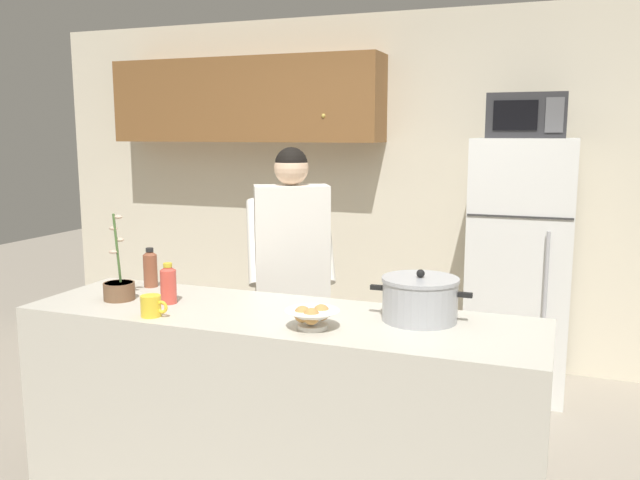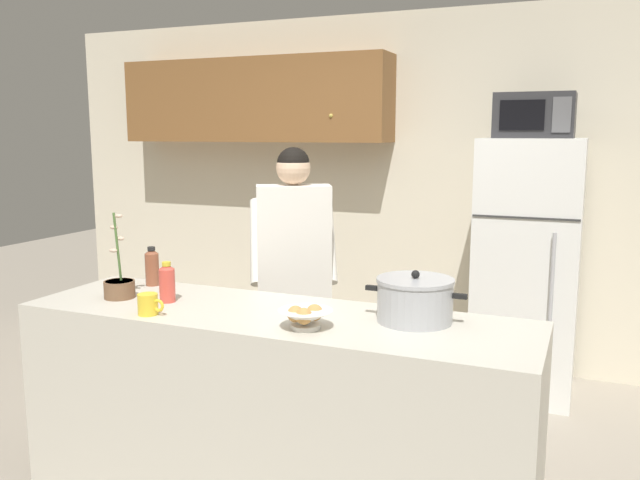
# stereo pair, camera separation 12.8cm
# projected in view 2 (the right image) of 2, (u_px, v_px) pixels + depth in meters

# --- Properties ---
(back_wall_unit) EXTENTS (6.00, 0.48, 2.60)m
(back_wall_unit) POSITION_uv_depth(u_px,v_px,m) (376.00, 170.00, 5.02)
(back_wall_unit) COLOR beige
(back_wall_unit) RESTS_ON ground
(kitchen_island) EXTENTS (2.36, 0.68, 0.92)m
(kitchen_island) POSITION_uv_depth(u_px,v_px,m) (274.00, 409.00, 3.03)
(kitchen_island) COLOR beige
(kitchen_island) RESTS_ON ground
(refrigerator) EXTENTS (0.64, 0.68, 1.69)m
(refrigerator) POSITION_uv_depth(u_px,v_px,m) (527.00, 268.00, 4.30)
(refrigerator) COLOR white
(refrigerator) RESTS_ON ground
(microwave) EXTENTS (0.48, 0.37, 0.28)m
(microwave) POSITION_uv_depth(u_px,v_px,m) (535.00, 116.00, 4.12)
(microwave) COLOR #2D2D30
(microwave) RESTS_ON refrigerator
(person_near_pot) EXTENTS (0.61, 0.57, 1.65)m
(person_near_pot) POSITION_uv_depth(u_px,v_px,m) (294.00, 256.00, 3.74)
(person_near_pot) COLOR black
(person_near_pot) RESTS_ON ground
(cooking_pot) EXTENTS (0.44, 0.33, 0.23)m
(cooking_pot) POSITION_uv_depth(u_px,v_px,m) (415.00, 300.00, 2.81)
(cooking_pot) COLOR #ADAFB5
(cooking_pot) RESTS_ON kitchen_island
(coffee_mug) EXTENTS (0.13, 0.09, 0.10)m
(coffee_mug) POSITION_uv_depth(u_px,v_px,m) (148.00, 304.00, 2.92)
(coffee_mug) COLOR yellow
(coffee_mug) RESTS_ON kitchen_island
(bread_bowl) EXTENTS (0.23, 0.23, 0.10)m
(bread_bowl) POSITION_uv_depth(u_px,v_px,m) (305.00, 317.00, 2.71)
(bread_bowl) COLOR white
(bread_bowl) RESTS_ON kitchen_island
(bottle_near_edge) EXTENTS (0.07, 0.07, 0.21)m
(bottle_near_edge) POSITION_uv_depth(u_px,v_px,m) (152.00, 267.00, 3.47)
(bottle_near_edge) COLOR brown
(bottle_near_edge) RESTS_ON kitchen_island
(bottle_mid_counter) EXTENTS (0.08, 0.08, 0.20)m
(bottle_mid_counter) POSITION_uv_depth(u_px,v_px,m) (167.00, 282.00, 3.13)
(bottle_mid_counter) COLOR #D84C3F
(bottle_mid_counter) RESTS_ON kitchen_island
(potted_orchid) EXTENTS (0.15, 0.15, 0.42)m
(potted_orchid) POSITION_uv_depth(u_px,v_px,m) (119.00, 285.00, 3.22)
(potted_orchid) COLOR brown
(potted_orchid) RESTS_ON kitchen_island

